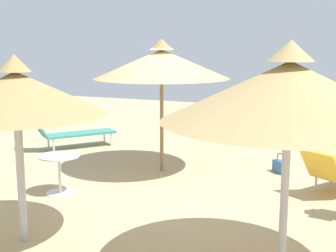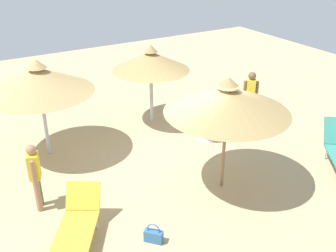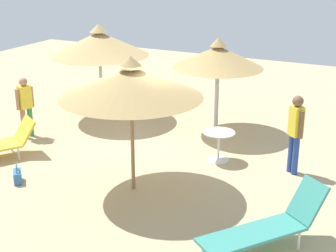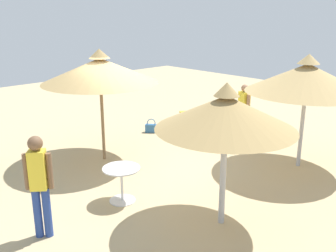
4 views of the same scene
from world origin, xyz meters
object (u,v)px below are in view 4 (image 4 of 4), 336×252
object	(u,v)px
parasol_umbrella_near_right	(100,70)
handbag	(151,128)
parasol_umbrella_edge	(307,78)
person_standing_near_left	(39,181)
lounge_chair_far_right	(198,117)
side_table_round	(122,178)
person_standing_front	(244,108)
parasol_umbrella_center	(226,113)

from	to	relation	value
parasol_umbrella_near_right	handbag	xyz separation A→B (m)	(0.82, -2.26, -2.05)
parasol_umbrella_edge	person_standing_near_left	size ratio (longest dim) A/B	1.58
lounge_chair_far_right	side_table_round	bearing A→B (deg)	115.36
person_standing_near_left	handbag	distance (m)	5.80
lounge_chair_far_right	side_table_round	distance (m)	5.00
handbag	parasol_umbrella_near_right	bearing A→B (deg)	109.91
lounge_chair_far_right	handbag	xyz separation A→B (m)	(0.74, 1.25, -0.24)
lounge_chair_far_right	handbag	size ratio (longest dim) A/B	4.56
person_standing_near_left	lounge_chair_far_right	bearing A→B (deg)	-70.11
person_standing_front	side_table_round	xyz separation A→B (m)	(-0.73, 4.87, -0.40)
person_standing_front	parasol_umbrella_center	bearing A→B (deg)	121.62
parasol_umbrella_edge	person_standing_front	xyz separation A→B (m)	(2.18, -0.80, -1.22)
parasol_umbrella_near_right	person_standing_near_left	size ratio (longest dim) A/B	1.59
person_standing_front	side_table_round	distance (m)	4.94
parasol_umbrella_near_right	side_table_round	size ratio (longest dim) A/B	3.80
parasol_umbrella_near_right	lounge_chair_far_right	distance (m)	3.95
parasol_umbrella_edge	side_table_round	size ratio (longest dim) A/B	3.78
parasol_umbrella_edge	handbag	size ratio (longest dim) A/B	6.41
handbag	parasol_umbrella_center	bearing A→B (deg)	151.87
parasol_umbrella_near_right	parasol_umbrella_edge	xyz separation A→B (m)	(-3.52, -3.06, -0.10)
parasol_umbrella_near_right	parasol_umbrella_edge	bearing A→B (deg)	-138.95
parasol_umbrella_center	handbag	bearing A→B (deg)	-28.13
person_standing_near_left	side_table_round	world-z (taller)	person_standing_near_left
parasol_umbrella_center	side_table_round	bearing A→B (deg)	23.02
person_standing_near_left	side_table_round	bearing A→B (deg)	-86.92
parasol_umbrella_center	side_table_round	xyz separation A→B (m)	(1.80, 0.77, -1.49)
parasol_umbrella_near_right	parasol_umbrella_center	xyz separation A→B (m)	(-3.86, 0.24, -0.23)
parasol_umbrella_edge	person_standing_front	size ratio (longest dim) A/B	1.75
handbag	parasol_umbrella_edge	bearing A→B (deg)	-169.51
parasol_umbrella_center	parasol_umbrella_edge	size ratio (longest dim) A/B	0.91
parasol_umbrella_near_right	person_standing_near_left	world-z (taller)	parasol_umbrella_near_right
lounge_chair_far_right	handbag	world-z (taller)	lounge_chair_far_right
parasol_umbrella_near_right	lounge_chair_far_right	world-z (taller)	parasol_umbrella_near_right
lounge_chair_far_right	person_standing_near_left	bearing A→B (deg)	109.89
person_standing_front	side_table_round	size ratio (longest dim) A/B	2.15
parasol_umbrella_edge	person_standing_front	world-z (taller)	parasol_umbrella_edge
parasol_umbrella_center	person_standing_front	world-z (taller)	parasol_umbrella_center
parasol_umbrella_near_right	parasol_umbrella_edge	world-z (taller)	parasol_umbrella_near_right
person_standing_front	parasol_umbrella_edge	bearing A→B (deg)	159.86
lounge_chair_far_right	person_standing_front	xyz separation A→B (m)	(-1.41, -0.36, 0.49)
lounge_chair_far_right	person_standing_near_left	distance (m)	6.58
lounge_chair_far_right	handbag	distance (m)	1.47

